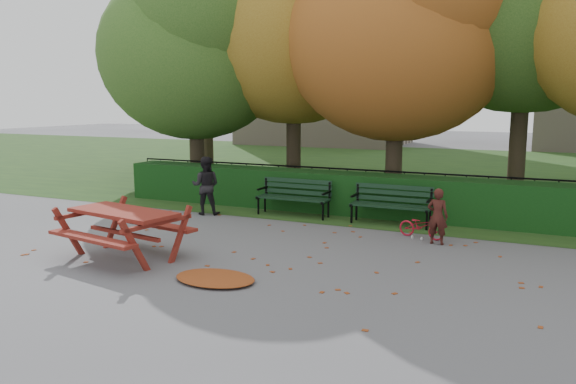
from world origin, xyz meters
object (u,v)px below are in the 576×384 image
at_px(bench_right, 392,202).
at_px(child, 438,216).
at_px(adult, 206,186).
at_px(tree_f, 209,18).
at_px(tree_b, 302,7).
at_px(picnic_table, 123,221).
at_px(bicycle, 422,226).
at_px(tree_c, 409,18).
at_px(tree_a, 199,40).
at_px(bench_left, 295,194).

xyz_separation_m(bench_right, child, (1.25, -1.39, 0.03)).
bearing_deg(adult, tree_f, -79.21).
height_order(tree_b, picnic_table, tree_b).
bearing_deg(adult, bicycle, 157.31).
xyz_separation_m(bench_right, bicycle, (0.89, -1.03, -0.27)).
bearing_deg(bicycle, tree_c, 32.23).
height_order(tree_a, tree_c, tree_c).
distance_m(tree_f, bench_left, 9.56).
bearing_deg(tree_c, adult, -143.65).
bearing_deg(tree_c, tree_a, -176.35).
relative_size(tree_c, child, 7.24).
bearing_deg(tree_a, bicycle, -22.06).
bearing_deg(bicycle, tree_f, 67.19).
bearing_deg(tree_a, picnic_table, -67.85).
height_order(bench_right, adult, adult).
xyz_separation_m(picnic_table, bicycle, (4.49, 3.68, -0.42)).
relative_size(tree_c, adult, 5.59).
distance_m(picnic_table, adult, 4.00).
bearing_deg(adult, bench_left, -178.63).
xyz_separation_m(tree_f, bench_left, (5.83, -5.54, -5.17)).
relative_size(tree_a, child, 6.78).
bearing_deg(bench_left, picnic_table, -104.35).
xyz_separation_m(tree_b, picnic_table, (-0.06, -7.76, -4.73)).
bearing_deg(bench_left, bicycle, -17.41).
distance_m(tree_f, adult, 8.91).
xyz_separation_m(tree_f, bench_right, (8.23, -5.54, -5.17)).
bearing_deg(bench_left, bench_right, 0.00).
height_order(tree_a, bicycle, tree_a).
xyz_separation_m(tree_c, adult, (-4.16, -3.06, -4.11)).
bearing_deg(picnic_table, tree_b, 99.59).
bearing_deg(tree_c, bicycle, -70.72).
height_order(bench_left, picnic_table, picnic_table).
relative_size(tree_f, adult, 6.41).
bearing_deg(tree_b, tree_a, -156.95).
height_order(adult, bicycle, adult).
distance_m(bench_right, picnic_table, 5.94).
height_order(tree_b, tree_f, tree_f).
xyz_separation_m(tree_f, bicycle, (9.12, -6.57, -5.44)).
xyz_separation_m(tree_a, tree_c, (6.02, 0.38, 0.30)).
relative_size(tree_c, bench_left, 4.44).
height_order(picnic_table, bicycle, picnic_table).
distance_m(tree_b, picnic_table, 9.08).
height_order(picnic_table, child, child).
xyz_separation_m(bench_right, adult, (-4.42, -0.80, 0.20)).
relative_size(bench_left, picnic_table, 0.79).
relative_size(child, adult, 0.77).
relative_size(tree_a, tree_f, 0.81).
bearing_deg(picnic_table, tree_f, 124.35).
bearing_deg(bicycle, picnic_table, 142.29).
relative_size(tree_f, bicycle, 9.51).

